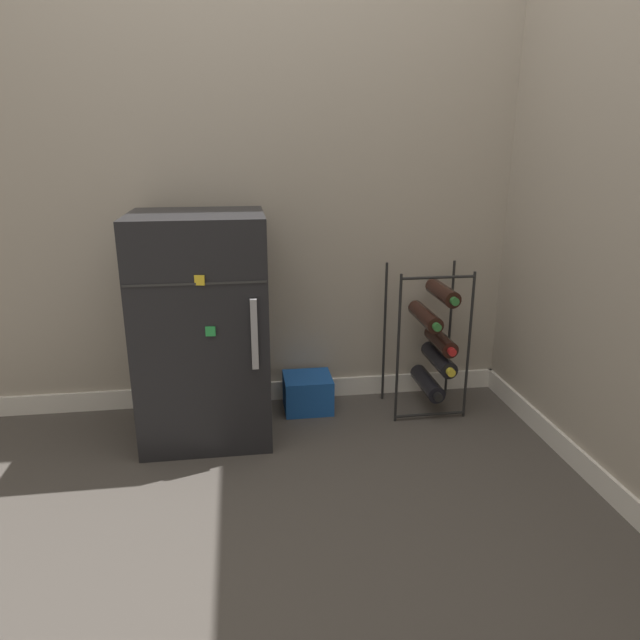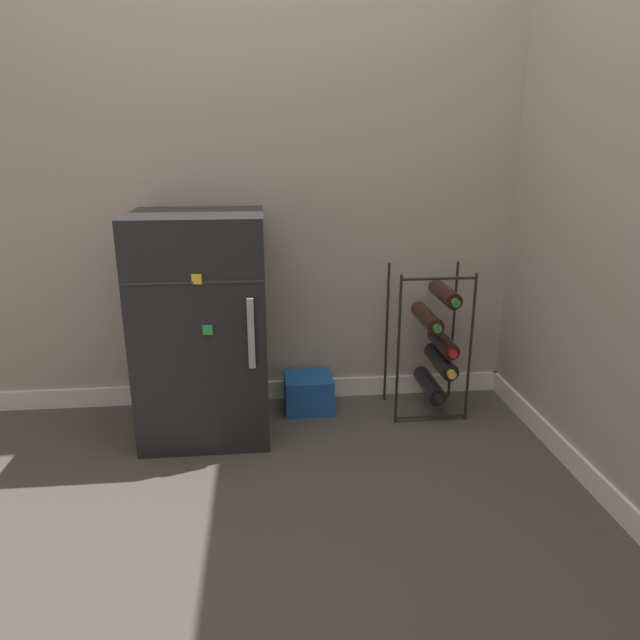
{
  "view_description": "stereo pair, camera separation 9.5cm",
  "coord_description": "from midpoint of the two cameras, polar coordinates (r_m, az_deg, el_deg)",
  "views": [
    {
      "loc": [
        -0.21,
        -1.82,
        1.17
      ],
      "look_at": [
        0.12,
        0.44,
        0.46
      ],
      "focal_mm": 32.0,
      "sensor_mm": 36.0,
      "label": 1
    },
    {
      "loc": [
        -0.11,
        -1.83,
        1.17
      ],
      "look_at": [
        0.12,
        0.44,
        0.46
      ],
      "focal_mm": 32.0,
      "sensor_mm": 36.0,
      "label": 2
    }
  ],
  "objects": [
    {
      "name": "ground_plane",
      "position": [
        2.18,
        -2.79,
        -15.24
      ],
      "size": [
        14.0,
        14.0,
        0.0
      ],
      "primitive_type": "plane",
      "color": "#423D38"
    },
    {
      "name": "wine_rack",
      "position": [
        2.59,
        10.33,
        -2.14
      ],
      "size": [
        0.33,
        0.31,
        0.66
      ],
      "color": "black",
      "rests_on": "ground_plane"
    },
    {
      "name": "soda_box",
      "position": [
        2.62,
        -2.29,
        -7.27
      ],
      "size": [
        0.22,
        0.2,
        0.16
      ],
      "color": "#194C9E",
      "rests_on": "ground_plane"
    },
    {
      "name": "wall_back",
      "position": [
        2.54,
        -4.83,
        18.8
      ],
      "size": [
        7.03,
        0.07,
        2.5
      ],
      "color": "#9E9384",
      "rests_on": "ground_plane"
    },
    {
      "name": "mini_fridge",
      "position": [
        2.34,
        -12.78,
        -0.85
      ],
      "size": [
        0.51,
        0.47,
        0.92
      ],
      "color": "black",
      "rests_on": "ground_plane"
    }
  ]
}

